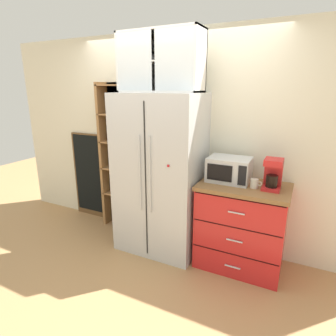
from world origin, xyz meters
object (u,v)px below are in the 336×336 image
object	(u,v)px
coffee_maker	(273,174)
bottle_amber	(245,174)
microwave	(229,169)
mug_cream	(254,183)
refrigerator	(160,175)
chalkboard_menu	(91,175)

from	to	relation	value
coffee_maker	bottle_amber	bearing A→B (deg)	-178.86
microwave	bottle_amber	bearing A→B (deg)	-14.75
mug_cream	coffee_maker	bearing A→B (deg)	18.03
microwave	mug_cream	xyz separation A→B (m)	(0.28, -0.09, -0.08)
bottle_amber	microwave	bearing A→B (deg)	165.25
bottle_amber	refrigerator	bearing A→B (deg)	-177.55
refrigerator	bottle_amber	world-z (taller)	refrigerator
refrigerator	mug_cream	distance (m)	1.07
mug_cream	chalkboard_menu	size ratio (longest dim) A/B	0.09
microwave	mug_cream	distance (m)	0.31
microwave	chalkboard_menu	size ratio (longest dim) A/B	0.35
microwave	bottle_amber	distance (m)	0.19
bottle_amber	chalkboard_menu	size ratio (longest dim) A/B	0.20
bottle_amber	chalkboard_menu	bearing A→B (deg)	173.38
microwave	bottle_amber	size ratio (longest dim) A/B	1.70
coffee_maker	mug_cream	bearing A→B (deg)	-161.97
refrigerator	bottle_amber	size ratio (longest dim) A/B	7.17
chalkboard_menu	bottle_amber	bearing A→B (deg)	-6.62
refrigerator	chalkboard_menu	xyz separation A→B (m)	(-1.35, 0.31, -0.29)
bottle_amber	mug_cream	bearing A→B (deg)	-23.67
refrigerator	microwave	world-z (taller)	refrigerator
coffee_maker	refrigerator	bearing A→B (deg)	-177.83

